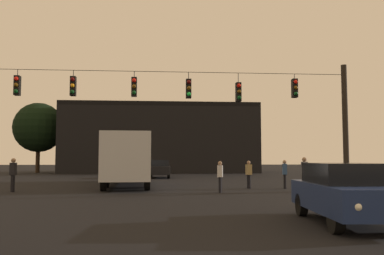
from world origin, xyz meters
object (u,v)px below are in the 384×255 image
(car_far_left, at_px, (160,168))
(pedestrian_crossing_right, at_px, (305,172))
(tree_left_silhouette, at_px, (39,128))
(pedestrian_near_bus, at_px, (285,173))
(pedestrian_crossing_left, at_px, (13,173))
(pedestrian_trailing, at_px, (249,173))
(pedestrian_crossing_center, at_px, (220,175))
(car_near_right, at_px, (347,192))
(city_bus, at_px, (128,155))

(car_far_left, distance_m, pedestrian_crossing_right, 17.01)
(tree_left_silhouette, bearing_deg, pedestrian_near_bus, -52.48)
(car_far_left, relative_size, pedestrian_crossing_left, 2.64)
(pedestrian_near_bus, relative_size, pedestrian_trailing, 1.03)
(pedestrian_crossing_center, bearing_deg, pedestrian_trailing, 53.27)
(car_near_right, xyz_separation_m, car_far_left, (-4.74, 25.28, 0.00))
(car_near_right, distance_m, pedestrian_crossing_left, 16.11)
(pedestrian_crossing_right, height_order, pedestrian_near_bus, pedestrian_crossing_right)
(city_bus, xyz_separation_m, pedestrian_crossing_right, (9.14, -5.55, -0.90))
(city_bus, height_order, pedestrian_trailing, city_bus)
(car_far_left, distance_m, pedestrian_crossing_left, 16.17)
(pedestrian_trailing, height_order, tree_left_silhouette, tree_left_silhouette)
(pedestrian_crossing_center, height_order, pedestrian_trailing, pedestrian_trailing)
(pedestrian_crossing_right, xyz_separation_m, tree_left_silhouette, (-21.42, 29.48, 4.33))
(pedestrian_crossing_left, relative_size, pedestrian_crossing_center, 1.10)
(car_near_right, height_order, pedestrian_crossing_left, pedestrian_crossing_left)
(city_bus, relative_size, pedestrian_trailing, 7.30)
(pedestrian_crossing_center, relative_size, pedestrian_crossing_right, 0.89)
(pedestrian_crossing_left, xyz_separation_m, pedestrian_crossing_center, (10.12, -1.18, -0.09))
(car_near_right, xyz_separation_m, pedestrian_near_bus, (2.09, 11.94, 0.08))
(car_near_right, relative_size, car_far_left, 1.01)
(pedestrian_crossing_center, xyz_separation_m, pedestrian_trailing, (1.99, 2.66, 0.00))
(pedestrian_crossing_right, relative_size, tree_left_silhouette, 0.21)
(pedestrian_crossing_left, distance_m, pedestrian_crossing_center, 10.19)
(pedestrian_crossing_center, distance_m, tree_left_silhouette, 34.61)
(city_bus, height_order, pedestrian_crossing_center, city_bus)
(car_far_left, relative_size, pedestrian_crossing_right, 2.57)
(pedestrian_crossing_right, bearing_deg, pedestrian_crossing_center, -176.70)
(pedestrian_crossing_center, relative_size, pedestrian_trailing, 1.00)
(pedestrian_crossing_center, xyz_separation_m, pedestrian_crossing_right, (4.28, 0.25, 0.12))
(pedestrian_crossing_center, relative_size, pedestrian_near_bus, 0.97)
(pedestrian_crossing_center, bearing_deg, pedestrian_near_bus, 30.61)
(pedestrian_crossing_left, distance_m, tree_left_silhouette, 29.72)
(city_bus, xyz_separation_m, pedestrian_near_bus, (8.77, -3.49, -0.99))
(pedestrian_crossing_center, height_order, pedestrian_near_bus, pedestrian_near_bus)
(pedestrian_trailing, distance_m, tree_left_silhouette, 33.44)
(city_bus, relative_size, pedestrian_crossing_left, 6.69)
(car_near_right, relative_size, pedestrian_crossing_right, 2.60)
(car_near_right, xyz_separation_m, pedestrian_crossing_left, (-11.94, 10.81, 0.14))
(city_bus, distance_m, pedestrian_crossing_right, 10.74)
(car_far_left, xyz_separation_m, pedestrian_trailing, (4.91, -12.99, 0.05))
(pedestrian_trailing, relative_size, tree_left_silhouette, 0.19)
(pedestrian_crossing_left, bearing_deg, tree_left_silhouette, 103.82)
(pedestrian_crossing_right, bearing_deg, city_bus, 148.72)
(car_far_left, relative_size, tree_left_silhouette, 0.53)
(city_bus, height_order, pedestrian_near_bus, city_bus)
(tree_left_silhouette, bearing_deg, car_near_right, -64.27)
(pedestrian_crossing_left, bearing_deg, city_bus, 41.29)
(pedestrian_crossing_left, height_order, pedestrian_crossing_right, pedestrian_crossing_right)
(car_far_left, relative_size, pedestrian_near_bus, 2.81)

